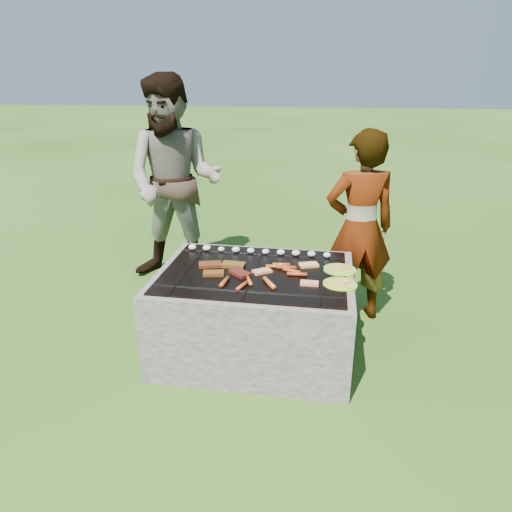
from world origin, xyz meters
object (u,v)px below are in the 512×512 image
(plate_far, at_px, (340,270))
(plate_near, at_px, (340,284))
(bystander, at_px, (175,182))
(fire_pit, at_px, (255,315))
(cook, at_px, (359,229))

(plate_far, xyz_separation_m, plate_near, (-0.00, -0.23, 0.00))
(plate_far, distance_m, bystander, 1.85)
(fire_pit, xyz_separation_m, plate_far, (0.56, 0.11, 0.33))
(plate_far, height_order, bystander, bystander)
(plate_far, distance_m, cook, 0.55)
(bystander, bearing_deg, plate_far, -34.19)
(fire_pit, distance_m, cook, 1.05)
(plate_far, bearing_deg, bystander, 144.93)
(fire_pit, bearing_deg, cook, 41.70)
(fire_pit, distance_m, plate_near, 0.66)
(fire_pit, height_order, cook, cook)
(plate_far, relative_size, plate_near, 0.81)
(fire_pit, height_order, bystander, bystander)
(plate_far, distance_m, plate_near, 0.23)
(plate_far, relative_size, cook, 0.15)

